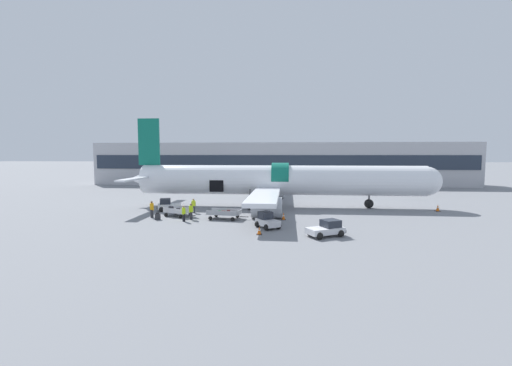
# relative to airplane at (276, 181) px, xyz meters

# --- Properties ---
(ground_plane) EXTENTS (500.00, 500.00, 0.00)m
(ground_plane) POSITION_rel_airplane_xyz_m (-0.35, -6.17, -3.23)
(ground_plane) COLOR slate
(terminal_strip) EXTENTS (79.18, 10.90, 8.91)m
(terminal_strip) POSITION_rel_airplane_xyz_m (-0.35, 32.62, 1.22)
(terminal_strip) COLOR #B2B2B7
(terminal_strip) RESTS_ON ground_plane
(airplane) EXTENTS (38.58, 29.73, 11.04)m
(airplane) POSITION_rel_airplane_xyz_m (0.00, 0.00, 0.00)
(airplane) COLOR white
(airplane) RESTS_ON ground_plane
(baggage_tug_lead) EXTENTS (3.34, 2.74, 1.30)m
(baggage_tug_lead) POSITION_rel_airplane_xyz_m (4.56, -14.87, -2.66)
(baggage_tug_lead) COLOR silver
(baggage_tug_lead) RESTS_ON ground_plane
(baggage_tug_mid) EXTENTS (2.91, 2.21, 1.45)m
(baggage_tug_mid) POSITION_rel_airplane_xyz_m (-12.36, -4.15, -2.62)
(baggage_tug_mid) COLOR white
(baggage_tug_mid) RESTS_ON ground_plane
(baggage_tug_rear) EXTENTS (2.44, 2.66, 1.43)m
(baggage_tug_rear) POSITION_rel_airplane_xyz_m (-0.39, -12.26, -2.64)
(baggage_tug_rear) COLOR silver
(baggage_tug_rear) RESTS_ON ground_plane
(baggage_cart_loading) EXTENTS (3.76, 2.61, 1.03)m
(baggage_cart_loading) POSITION_rel_airplane_xyz_m (-10.11, -7.46, -2.77)
(baggage_cart_loading) COLOR silver
(baggage_cart_loading) RESTS_ON ground_plane
(baggage_cart_queued) EXTENTS (4.28, 2.46, 0.95)m
(baggage_cart_queued) POSITION_rel_airplane_xyz_m (-4.91, -8.49, -2.73)
(baggage_cart_queued) COLOR #999BA0
(baggage_cart_queued) RESTS_ON ground_plane
(ground_crew_loader_a) EXTENTS (0.56, 0.55, 1.74)m
(ground_crew_loader_a) POSITION_rel_airplane_xyz_m (-12.57, -8.46, -2.32)
(ground_crew_loader_a) COLOR #2D2D33
(ground_crew_loader_a) RESTS_ON ground_plane
(ground_crew_loader_b) EXTENTS (0.51, 0.51, 1.61)m
(ground_crew_loader_b) POSITION_rel_airplane_xyz_m (-9.09, -5.19, -2.39)
(ground_crew_loader_b) COLOR #2D2D33
(ground_crew_loader_b) RESTS_ON ground_plane
(ground_crew_driver) EXTENTS (0.50, 0.54, 1.61)m
(ground_crew_driver) POSITION_rel_airplane_xyz_m (-8.25, -9.08, -2.38)
(ground_crew_driver) COLOR #2D2D33
(ground_crew_driver) RESTS_ON ground_plane
(ground_crew_supervisor) EXTENTS (0.37, 0.54, 1.55)m
(ground_crew_supervisor) POSITION_rel_airplane_xyz_m (-8.67, -10.11, -2.42)
(ground_crew_supervisor) COLOR black
(ground_crew_supervisor) RESTS_ON ground_plane
(suitcase_on_tarmac_upright) EXTENTS (0.58, 0.44, 0.75)m
(suitcase_on_tarmac_upright) POSITION_rel_airplane_xyz_m (-11.54, -9.52, -2.91)
(suitcase_on_tarmac_upright) COLOR #2D2D33
(suitcase_on_tarmac_upright) RESTS_ON ground_plane
(safety_cone_nose) EXTENTS (0.55, 0.55, 0.78)m
(safety_cone_nose) POSITION_rel_airplane_xyz_m (18.64, -1.54, -2.87)
(safety_cone_nose) COLOR black
(safety_cone_nose) RESTS_ON ground_plane
(safety_cone_engine_left) EXTENTS (0.46, 0.46, 0.65)m
(safety_cone_engine_left) POSITION_rel_airplane_xyz_m (-0.88, -14.81, -2.93)
(safety_cone_engine_left) COLOR black
(safety_cone_engine_left) RESTS_ON ground_plane
(safety_cone_wingtip) EXTENTS (0.44, 0.44, 0.75)m
(safety_cone_wingtip) POSITION_rel_airplane_xyz_m (1.01, -8.32, -2.88)
(safety_cone_wingtip) COLOR black
(safety_cone_wingtip) RESTS_ON ground_plane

